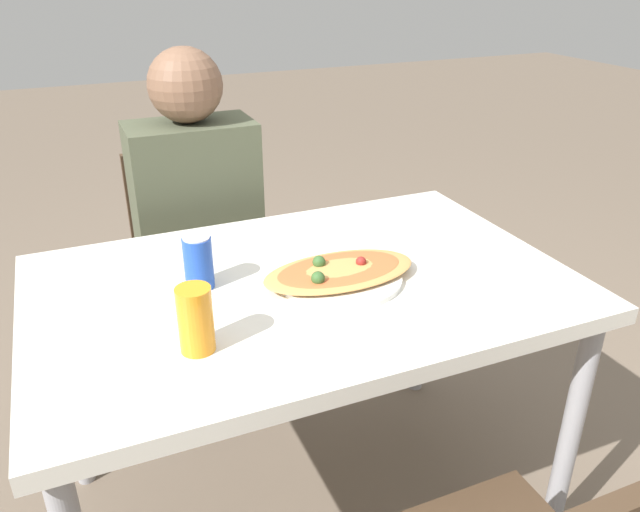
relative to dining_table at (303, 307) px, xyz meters
The scene contains 7 objects.
ground_plane 0.66m from the dining_table, ahead, with size 14.00×14.00×0.00m, color #6B5B4C.
dining_table is the anchor object (origin of this frame).
chair_far_seated 0.76m from the dining_table, 98.49° to the left, with size 0.40×0.40×0.83m.
person_seated 0.63m from the dining_table, 99.95° to the left, with size 0.38×0.25×1.19m.
pizza_main 0.13m from the dining_table, 23.11° to the right, with size 0.37×0.29×0.06m.
soda_can 0.27m from the dining_table, 164.52° to the left, with size 0.07×0.07×0.12m.
drink_glass 0.37m from the dining_table, 147.51° to the right, with size 0.07×0.07×0.13m.
Camera 1 is at (-0.47, -1.21, 1.42)m, focal length 35.00 mm.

